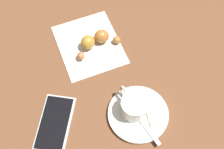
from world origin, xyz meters
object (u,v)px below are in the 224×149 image
(espresso_cup, at_px, (134,106))
(sugar_packet, at_px, (152,114))
(napkin, at_px, (89,44))
(cell_phone, at_px, (55,123))
(saucer, at_px, (138,114))
(teaspoon, at_px, (137,115))
(croissant, at_px, (95,40))

(espresso_cup, bearing_deg, sugar_packet, -120.89)
(napkin, bearing_deg, cell_phone, 148.02)
(saucer, bearing_deg, teaspoon, 138.45)
(espresso_cup, height_order, teaspoon, espresso_cup)
(croissant, bearing_deg, sugar_packet, -160.31)
(saucer, bearing_deg, espresso_cup, 39.62)
(saucer, xyz_separation_m, napkin, (0.22, 0.07, -0.00))
(teaspoon, bearing_deg, croissant, 12.37)
(sugar_packet, distance_m, croissant, 0.24)
(saucer, distance_m, sugar_packet, 0.03)
(teaspoon, bearing_deg, napkin, 16.04)
(napkin, bearing_deg, saucer, -162.62)
(teaspoon, xyz_separation_m, sugar_packet, (-0.01, -0.03, 0.00))
(espresso_cup, xyz_separation_m, cell_phone, (0.01, 0.18, -0.03))
(croissant, distance_m, cell_phone, 0.23)
(sugar_packet, bearing_deg, saucer, 69.14)
(napkin, height_order, cell_phone, cell_phone)
(espresso_cup, xyz_separation_m, napkin, (0.21, 0.06, -0.03))
(saucer, height_order, teaspoon, teaspoon)
(espresso_cup, distance_m, napkin, 0.22)
(saucer, relative_size, espresso_cup, 1.61)
(cell_phone, bearing_deg, teaspoon, -99.35)
(saucer, bearing_deg, croissant, 13.71)
(cell_phone, bearing_deg, croissant, -36.01)
(espresso_cup, distance_m, croissant, 0.21)
(sugar_packet, distance_m, cell_phone, 0.22)
(teaspoon, bearing_deg, saucer, -41.55)
(saucer, height_order, napkin, saucer)
(espresso_cup, bearing_deg, saucer, -140.38)
(teaspoon, bearing_deg, cell_phone, 80.65)
(sugar_packet, bearing_deg, napkin, 23.81)
(espresso_cup, relative_size, sugar_packet, 1.50)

